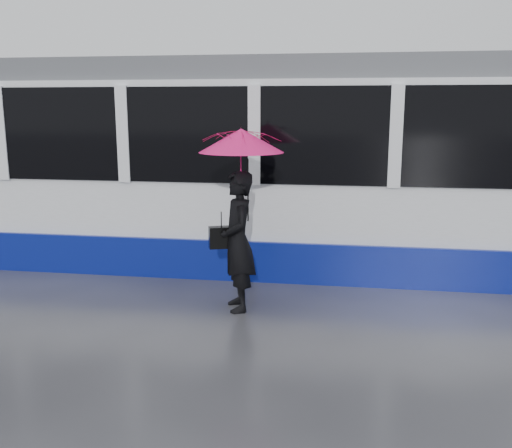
# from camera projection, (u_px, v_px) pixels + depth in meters

# --- Properties ---
(ground) EXTENTS (90.00, 90.00, 0.00)m
(ground) POSITION_uv_depth(u_px,v_px,m) (175.00, 306.00, 7.59)
(ground) COLOR #2D2D33
(ground) RESTS_ON ground
(rails) EXTENTS (34.00, 1.51, 0.02)m
(rails) POSITION_uv_depth(u_px,v_px,m) (217.00, 258.00, 10.01)
(rails) COLOR #3F3D38
(rails) RESTS_ON ground
(tram) EXTENTS (26.00, 2.56, 3.35)m
(tram) POSITION_uv_depth(u_px,v_px,m) (420.00, 168.00, 9.16)
(tram) COLOR white
(tram) RESTS_ON ground
(woman) EXTENTS (0.64, 0.77, 1.82)m
(woman) POSITION_uv_depth(u_px,v_px,m) (238.00, 242.00, 7.33)
(woman) COLOR black
(woman) RESTS_ON ground
(umbrella) EXTENTS (1.38, 1.38, 1.23)m
(umbrella) POSITION_uv_depth(u_px,v_px,m) (241.00, 157.00, 7.10)
(umbrella) COLOR #ED1483
(umbrella) RESTS_ON ground
(handbag) EXTENTS (0.35, 0.25, 0.46)m
(handbag) POSITION_uv_depth(u_px,v_px,m) (222.00, 237.00, 7.37)
(handbag) COLOR black
(handbag) RESTS_ON ground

